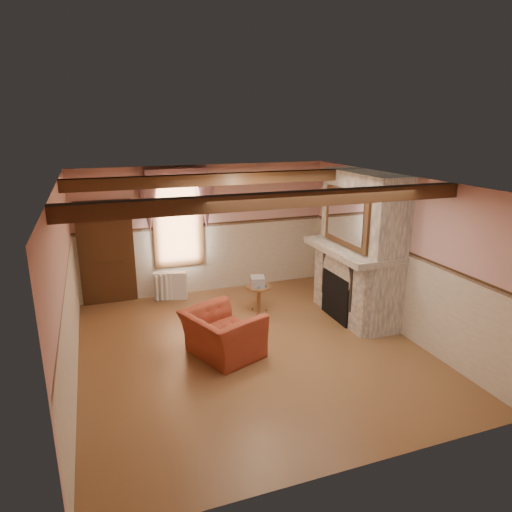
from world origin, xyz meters
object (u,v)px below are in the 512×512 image
object	(u,v)px
bowl	(357,246)
oil_lamp	(339,233)
armchair	(222,334)
mantel_clock	(332,232)
radiator	(170,286)
side_table	(259,299)

from	to	relation	value
bowl	oil_lamp	bearing A→B (deg)	90.00
armchair	bowl	bearing A→B (deg)	-101.34
bowl	mantel_clock	world-z (taller)	mantel_clock
radiator	oil_lamp	size ratio (longest dim) A/B	2.50
side_table	mantel_clock	size ratio (longest dim) A/B	2.29
radiator	oil_lamp	world-z (taller)	oil_lamp
oil_lamp	side_table	bearing A→B (deg)	171.11
radiator	bowl	distance (m)	4.02
radiator	oil_lamp	bearing A→B (deg)	-11.93
mantel_clock	oil_lamp	bearing A→B (deg)	-90.00
mantel_clock	oil_lamp	world-z (taller)	oil_lamp
oil_lamp	radiator	bearing A→B (deg)	153.47
bowl	mantel_clock	distance (m)	0.95
armchair	radiator	bearing A→B (deg)	-14.10
oil_lamp	mantel_clock	bearing A→B (deg)	90.00
armchair	side_table	distance (m)	1.85
side_table	bowl	world-z (taller)	bowl
side_table	oil_lamp	size ratio (longest dim) A/B	1.96
radiator	bowl	bearing A→B (deg)	-21.15
bowl	oil_lamp	distance (m)	0.70
oil_lamp	bowl	bearing A→B (deg)	-90.00
side_table	armchair	bearing A→B (deg)	-128.58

